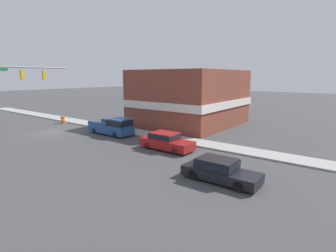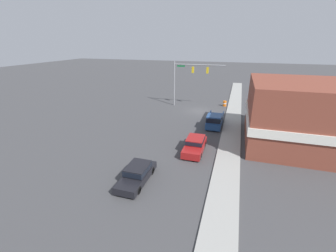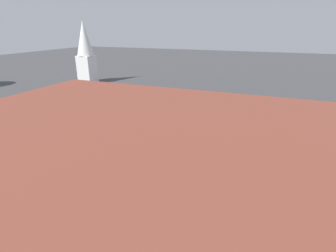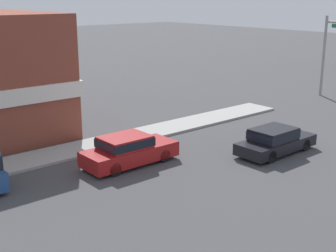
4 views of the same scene
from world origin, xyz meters
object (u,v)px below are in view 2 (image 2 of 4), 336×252
object	(u,v)px
car_lead	(195,144)
pickup_truck_parked	(215,120)
construction_barrel	(225,103)
car_oncoming	(137,173)

from	to	relation	value
car_lead	pickup_truck_parked	world-z (taller)	pickup_truck_parked
car_lead	construction_barrel	xyz separation A→B (m)	(-1.79, -19.53, -0.29)
car_oncoming	car_lead	bearing A→B (deg)	62.47
car_oncoming	construction_barrel	xyz separation A→B (m)	(-5.44, -26.54, -0.24)
pickup_truck_parked	construction_barrel	world-z (taller)	pickup_truck_parked
car_oncoming	pickup_truck_parked	world-z (taller)	pickup_truck_parked
construction_barrel	car_lead	bearing A→B (deg)	84.76
car_lead	car_oncoming	distance (m)	7.91
car_oncoming	construction_barrel	bearing A→B (deg)	78.41
pickup_truck_parked	construction_barrel	bearing A→B (deg)	-93.09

